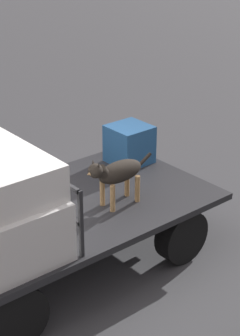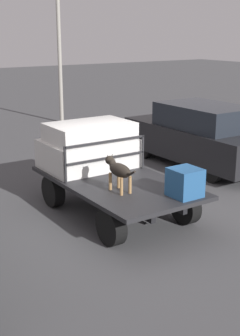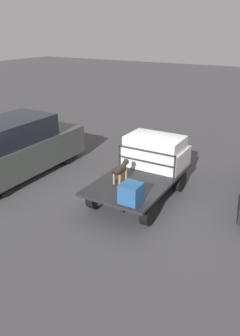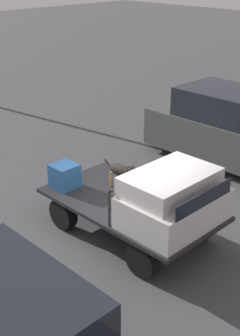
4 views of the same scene
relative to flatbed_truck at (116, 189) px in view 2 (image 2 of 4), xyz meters
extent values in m
plane|color=#474749|center=(0.00, 0.00, -0.55)|extent=(80.00, 80.00, 0.00)
cylinder|color=black|center=(1.16, 0.87, -0.21)|extent=(0.69, 0.24, 0.69)
cylinder|color=black|center=(1.16, -0.87, -0.21)|extent=(0.69, 0.24, 0.69)
cylinder|color=black|center=(-1.16, 0.87, -0.21)|extent=(0.69, 0.24, 0.69)
cylinder|color=black|center=(-1.16, -0.87, -0.21)|extent=(0.69, 0.24, 0.69)
cube|color=black|center=(0.00, 0.36, 0.02)|extent=(3.44, 0.10, 0.18)
cube|color=black|center=(0.00, -0.36, 0.02)|extent=(3.44, 0.10, 0.18)
cube|color=#232326|center=(0.00, 0.00, 0.15)|extent=(3.74, 2.05, 0.08)
cube|color=silver|center=(1.13, 0.00, 0.51)|extent=(1.37, 1.93, 0.63)
cube|color=silver|center=(1.03, 0.00, 1.01)|extent=(1.16, 1.78, 0.39)
cube|color=black|center=(1.81, 0.00, 0.95)|extent=(0.02, 1.59, 0.29)
cube|color=#232326|center=(0.38, 0.95, 0.56)|extent=(0.04, 0.04, 0.75)
cube|color=#232326|center=(0.38, -0.95, 0.56)|extent=(0.04, 0.04, 0.75)
cube|color=#232326|center=(0.38, 0.00, 0.92)|extent=(0.04, 1.89, 0.04)
cube|color=#232326|center=(0.38, 0.00, 0.56)|extent=(0.04, 1.89, 0.04)
cylinder|color=#9E7547|center=(-0.45, 0.42, 0.36)|extent=(0.06, 0.06, 0.33)
cylinder|color=#9E7547|center=(-0.45, 0.23, 0.36)|extent=(0.06, 0.06, 0.33)
cylinder|color=#9E7547|center=(-0.83, 0.42, 0.36)|extent=(0.06, 0.06, 0.33)
cylinder|color=#9E7547|center=(-0.83, 0.23, 0.36)|extent=(0.06, 0.06, 0.33)
ellipsoid|color=black|center=(-0.64, 0.33, 0.61)|extent=(0.61, 0.25, 0.25)
sphere|color=#9E7547|center=(-0.47, 0.33, 0.56)|extent=(0.11, 0.11, 0.11)
cylinder|color=black|center=(-0.37, 0.33, 0.68)|extent=(0.18, 0.14, 0.17)
sphere|color=black|center=(-0.28, 0.33, 0.72)|extent=(0.17, 0.17, 0.17)
cone|color=#9E7547|center=(-0.21, 0.33, 0.71)|extent=(0.09, 0.09, 0.09)
cone|color=black|center=(-0.29, 0.38, 0.80)|extent=(0.06, 0.08, 0.10)
cone|color=black|center=(-0.29, 0.28, 0.80)|extent=(0.06, 0.08, 0.10)
cylinder|color=black|center=(-0.99, 0.33, 0.63)|extent=(0.26, 0.04, 0.17)
cube|color=#235184|center=(-1.51, -0.51, 0.45)|extent=(0.53, 0.53, 0.53)
cylinder|color=black|center=(3.28, -3.18, -0.25)|extent=(0.60, 0.20, 0.60)
cylinder|color=black|center=(3.28, -4.78, -0.25)|extent=(0.60, 0.20, 0.60)
cylinder|color=black|center=(0.44, -3.18, -0.25)|extent=(0.60, 0.20, 0.60)
cube|color=black|center=(1.86, -3.98, 0.13)|extent=(4.58, 1.88, 0.86)
cube|color=#1E232B|center=(1.63, -3.98, 0.87)|extent=(2.52, 1.69, 0.62)
cylinder|color=gray|center=(9.77, -3.71, 2.80)|extent=(0.16, 0.16, 6.71)
camera|label=1|loc=(3.14, 4.85, 3.39)|focal=60.00mm
camera|label=2|loc=(-7.57, 4.96, 3.10)|focal=50.00mm
camera|label=3|loc=(-8.13, -4.06, 4.40)|focal=35.00mm
camera|label=4|loc=(5.90, -6.12, 4.84)|focal=50.00mm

